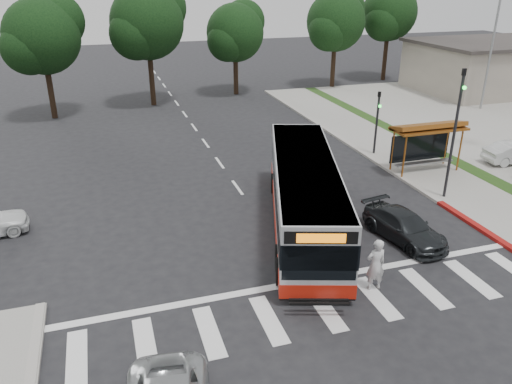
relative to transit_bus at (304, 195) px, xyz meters
name	(u,v)px	position (x,y,z in m)	size (l,w,h in m)	color
ground	(275,240)	(-1.62, -0.79, -1.54)	(140.00, 140.00, 0.00)	black
sidewalk_east	(397,154)	(9.38, 7.21, -1.48)	(4.00, 40.00, 0.12)	gray
curb_east	(369,157)	(7.38, 7.21, -1.46)	(0.30, 40.00, 0.15)	#9E9991
curb_east_red	(482,230)	(7.38, -2.79, -1.46)	(0.32, 6.00, 0.15)	maroon
commercial_building	(493,68)	(28.38, 21.21, 0.66)	(14.00, 10.00, 4.40)	#A09586
building_roof_cap	(497,42)	(28.38, 21.21, 3.01)	(14.60, 10.60, 0.30)	#383330
crosswalk_ladder	(324,308)	(-1.62, -5.79, -1.53)	(18.00, 2.60, 0.01)	silver
bus_shelter	(427,132)	(9.18, 4.31, 0.82)	(4.20, 1.60, 2.86)	brown
traffic_signal_ne_tall	(456,124)	(7.98, 0.70, 2.34)	(0.18, 0.37, 6.50)	black
traffic_signal_ne_short	(377,116)	(7.98, 7.70, 0.94)	(0.18, 0.37, 4.00)	black
lot_light_mid	(494,37)	(22.38, 15.21, 4.37)	(1.90, 0.35, 9.01)	gray
tree_ne_a	(336,20)	(14.45, 27.27, 4.86)	(6.16, 5.74, 9.30)	black
tree_ne_b	(390,12)	(21.45, 29.27, 5.38)	(6.16, 5.74, 10.02)	black
tree_north_a	(148,21)	(-3.54, 25.28, 5.39)	(6.60, 6.15, 10.17)	black
tree_north_b	(236,32)	(4.45, 27.27, 4.13)	(5.72, 5.33, 8.43)	black
tree_north_c	(43,35)	(-11.55, 23.27, 4.76)	(6.16, 5.74, 9.30)	black
transit_bus	(304,195)	(0.00, 0.00, 0.00)	(2.58, 11.89, 3.07)	silver
pedestrian	(376,265)	(0.55, -5.25, -0.53)	(0.73, 0.48, 2.00)	silver
dark_sedan	(404,227)	(3.62, -2.39, -0.93)	(1.71, 4.20, 1.22)	black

